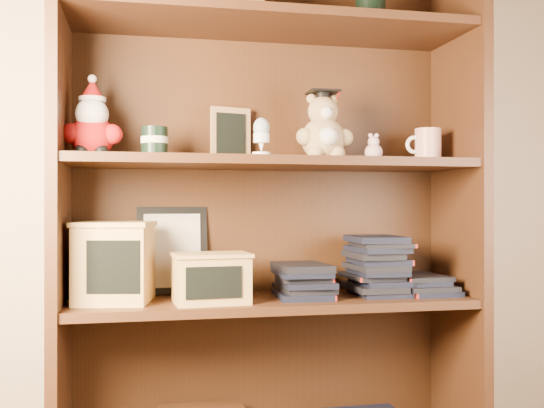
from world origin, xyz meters
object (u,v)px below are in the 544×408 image
(bookcase, at_px, (268,218))
(teacher_mug, at_px, (427,145))
(treats_box, at_px, (115,262))
(grad_teddy_bear, at_px, (324,133))

(bookcase, xyz_separation_m, teacher_mug, (0.48, -0.05, 0.22))
(bookcase, height_order, treats_box, bookcase)
(grad_teddy_bear, bearing_deg, treats_box, 179.49)
(treats_box, bearing_deg, grad_teddy_bear, -0.51)
(bookcase, bearing_deg, treats_box, -173.29)
(bookcase, distance_m, teacher_mug, 0.53)
(bookcase, relative_size, grad_teddy_bear, 7.71)
(bookcase, xyz_separation_m, treats_box, (-0.44, -0.05, -0.12))
(bookcase, height_order, teacher_mug, bookcase)
(treats_box, bearing_deg, teacher_mug, 0.06)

